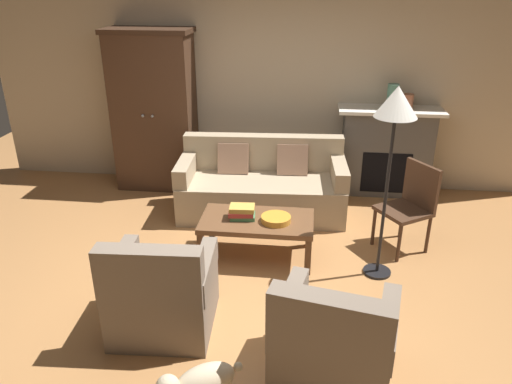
% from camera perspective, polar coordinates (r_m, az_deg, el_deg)
% --- Properties ---
extents(ground_plane, '(9.60, 9.60, 0.00)m').
position_cam_1_polar(ground_plane, '(4.55, -2.11, -10.81)').
color(ground_plane, '#B27A47').
extents(back_wall, '(7.20, 0.10, 2.80)m').
position_cam_1_polar(back_wall, '(6.38, 1.22, 13.16)').
color(back_wall, beige).
rests_on(back_wall, ground).
extents(fireplace, '(1.26, 0.48, 1.12)m').
position_cam_1_polar(fireplace, '(6.39, 14.93, 4.65)').
color(fireplace, '#4C4947').
rests_on(fireplace, ground).
extents(armoire, '(1.06, 0.57, 2.02)m').
position_cam_1_polar(armoire, '(6.44, -11.78, 9.25)').
color(armoire, '#472D1E').
rests_on(armoire, ground).
extents(couch, '(1.96, 0.96, 0.86)m').
position_cam_1_polar(couch, '(5.75, 0.71, 0.63)').
color(couch, tan).
rests_on(couch, ground).
extents(coffee_table, '(1.10, 0.60, 0.42)m').
position_cam_1_polar(coffee_table, '(4.80, 0.12, -3.73)').
color(coffee_table, brown).
rests_on(coffee_table, ground).
extents(fruit_bowl, '(0.29, 0.29, 0.06)m').
position_cam_1_polar(fruit_bowl, '(4.71, 2.35, -3.16)').
color(fruit_bowl, orange).
rests_on(fruit_bowl, coffee_table).
extents(book_stack, '(0.27, 0.20, 0.13)m').
position_cam_1_polar(book_stack, '(4.76, -1.66, -2.36)').
color(book_stack, '#427A4C').
rests_on(book_stack, coffee_table).
extents(mantel_vase_jade, '(0.14, 0.14, 0.30)m').
position_cam_1_polar(mantel_vase_jade, '(6.19, 15.64, 10.71)').
color(mantel_vase_jade, slate).
rests_on(mantel_vase_jade, fireplace).
extents(mantel_vase_terracotta, '(0.14, 0.14, 0.18)m').
position_cam_1_polar(mantel_vase_terracotta, '(6.23, 17.24, 10.05)').
color(mantel_vase_terracotta, '#A86042').
rests_on(mantel_vase_terracotta, fireplace).
extents(armchair_near_left, '(0.82, 0.81, 0.88)m').
position_cam_1_polar(armchair_near_left, '(3.96, -10.89, -11.71)').
color(armchair_near_left, '#756656').
rests_on(armchair_near_left, ground).
extents(armchair_near_right, '(0.90, 0.91, 0.88)m').
position_cam_1_polar(armchair_near_right, '(3.49, 9.04, -17.23)').
color(armchair_near_right, '#756656').
rests_on(armchair_near_right, ground).
extents(side_chair_wooden, '(0.61, 0.61, 0.90)m').
position_cam_1_polar(side_chair_wooden, '(5.15, 17.62, -1.11)').
color(side_chair_wooden, '#472D1E').
rests_on(side_chair_wooden, ground).
extents(floor_lamp, '(0.36, 0.36, 1.78)m').
position_cam_1_polar(floor_lamp, '(4.24, 15.96, 8.72)').
color(floor_lamp, black).
rests_on(floor_lamp, ground).
extents(dog, '(0.50, 0.40, 0.39)m').
position_cam_1_polar(dog, '(3.32, -6.53, -21.29)').
color(dog, beige).
rests_on(dog, ground).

